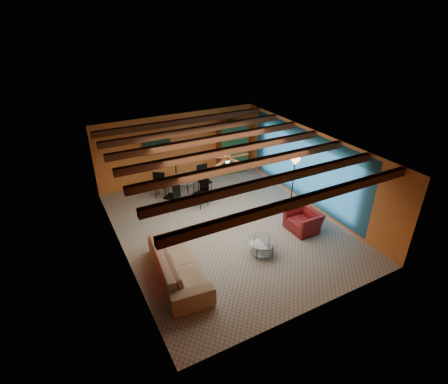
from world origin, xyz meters
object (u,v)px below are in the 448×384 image
coffee_table (263,247)px  sofa (179,264)px  armoire (231,149)px  dining_table (184,185)px  floor_lamp (293,182)px  armchair (303,221)px  potted_plant (231,120)px  vase (183,168)px

coffee_table → sofa: bearing=174.9°
sofa → armoire: (4.42, 5.19, 0.59)m
dining_table → floor_lamp: size_ratio=1.20×
armchair → potted_plant: (0.18, 4.98, 1.91)m
sofa → floor_lamp: (4.87, 1.62, 0.50)m
potted_plant → vase: potted_plant is taller
armchair → armoire: 5.03m
coffee_table → floor_lamp: floor_lamp is taller
potted_plant → vase: size_ratio=2.59×
armchair → coffee_table: size_ratio=1.16×
armoire → sofa: bearing=-125.8°
coffee_table → potted_plant: bearing=70.1°
armchair → coffee_table: bearing=-77.2°
dining_table → potted_plant: bearing=26.6°
sofa → coffee_table: size_ratio=3.12×
armoire → floor_lamp: 3.61m
potted_plant → dining_table: bearing=-153.4°
armchair → vase: vase is taller
armchair → coffee_table: 1.83m
sofa → floor_lamp: size_ratio=1.51×
floor_lamp → vase: (-3.15, 2.23, 0.32)m
coffee_table → armoire: size_ratio=0.44×
armchair → floor_lamp: size_ratio=0.56×
floor_lamp → potted_plant: (-0.45, 3.58, 1.34)m
sofa → vase: bearing=-18.3°
coffee_table → armchair: bearing=13.6°
dining_table → potted_plant: potted_plant is taller
dining_table → vase: vase is taller
armchair → dining_table: 4.43m
coffee_table → armoire: armoire is taller
vase → sofa: bearing=-114.2°
armchair → dining_table: (-2.52, 3.64, 0.23)m
sofa → dining_table: size_ratio=1.25×
floor_lamp → vase: floor_lamp is taller
coffee_table → dining_table: (-0.74, 4.07, 0.34)m
armchair → floor_lamp: 1.64m
armoire → potted_plant: (0.00, 0.00, 1.25)m
coffee_table → potted_plant: 6.10m
armchair → potted_plant: potted_plant is taller
armoire → floor_lamp: size_ratio=1.10×
armchair → floor_lamp: (0.63, 1.41, 0.57)m
sofa → armoire: bearing=-34.5°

